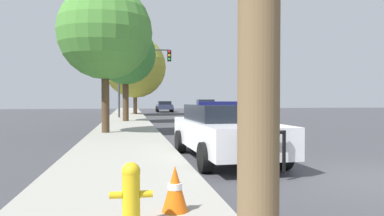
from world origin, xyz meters
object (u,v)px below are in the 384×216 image
at_px(car_background_distant, 164,106).
at_px(police_car, 224,130).
at_px(fire_hydrant, 131,192).
at_px(tree_sidewalk_near, 105,32).
at_px(car_background_oncoming, 205,107).
at_px(traffic_light, 140,68).
at_px(tree_sidewalk_mid, 125,54).
at_px(tree_sidewalk_far, 135,67).
at_px(traffic_cone, 175,188).

bearing_deg(car_background_distant, police_car, -91.83).
relative_size(police_car, car_background_distant, 1.21).
distance_m(fire_hydrant, tree_sidewalk_near, 12.85).
xyz_separation_m(fire_hydrant, tree_sidewalk_near, (-1.01, 12.20, 3.92)).
relative_size(car_background_distant, tree_sidewalk_near, 0.67).
bearing_deg(car_background_oncoming, traffic_light, 46.95).
distance_m(police_car, car_background_oncoming, 26.80).
height_order(tree_sidewalk_mid, tree_sidewalk_near, tree_sidewalk_mid).
bearing_deg(car_background_oncoming, tree_sidewalk_near, 70.91).
height_order(police_car, car_background_oncoming, car_background_oncoming).
distance_m(car_background_distant, tree_sidewalk_mid, 20.94).
height_order(tree_sidewalk_far, tree_sidewalk_near, tree_sidewalk_far).
xyz_separation_m(tree_sidewalk_far, tree_sidewalk_near, (-1.60, -19.79, -0.22)).
relative_size(fire_hydrant, car_background_oncoming, 0.17).
distance_m(car_background_distant, tree_sidewalk_far, 10.26).
bearing_deg(car_background_oncoming, police_car, 83.82).
relative_size(traffic_light, tree_sidewalk_far, 0.73).
xyz_separation_m(car_background_oncoming, traffic_cone, (-6.80, -30.98, -0.38)).
bearing_deg(car_background_oncoming, traffic_cone, 82.06).
xyz_separation_m(tree_sidewalk_mid, traffic_cone, (0.78, -20.19, -4.08)).
bearing_deg(tree_sidewalk_near, car_background_oncoming, 66.46).
bearing_deg(fire_hydrant, police_car, 64.55).
xyz_separation_m(car_background_distant, car_background_oncoming, (3.15, -9.33, 0.09)).
xyz_separation_m(fire_hydrant, tree_sidewalk_mid, (-0.22, 20.64, 3.99)).
bearing_deg(tree_sidewalk_far, police_car, -86.11).
height_order(police_car, fire_hydrant, police_car).
bearing_deg(car_background_distant, tree_sidewalk_far, -111.46).
distance_m(car_background_distant, traffic_cone, 40.47).
bearing_deg(tree_sidewalk_mid, traffic_light, 77.59).
bearing_deg(tree_sidewalk_near, tree_sidewalk_far, 85.37).
distance_m(tree_sidewalk_near, traffic_cone, 12.52).
bearing_deg(tree_sidewalk_mid, fire_hydrant, -89.38).
distance_m(tree_sidewalk_far, tree_sidewalk_mid, 11.38).
bearing_deg(tree_sidewalk_mid, tree_sidewalk_near, -95.34).
height_order(police_car, tree_sidewalk_mid, tree_sidewalk_mid).
relative_size(fire_hydrant, traffic_cone, 1.23).
relative_size(fire_hydrant, traffic_light, 0.13).
bearing_deg(tree_sidewalk_near, traffic_cone, -82.37).
bearing_deg(traffic_cone, police_car, 68.16).
xyz_separation_m(police_car, traffic_light, (-1.59, 20.36, 3.26)).
relative_size(car_background_distant, tree_sidewalk_far, 0.57).
height_order(fire_hydrant, tree_sidewalk_near, tree_sidewalk_near).
bearing_deg(fire_hydrant, traffic_cone, 38.58).
relative_size(traffic_light, tree_sidewalk_near, 0.87).
bearing_deg(tree_sidewalk_near, tree_sidewalk_mid, 84.66).
bearing_deg(traffic_light, tree_sidewalk_mid, -102.41).
height_order(car_background_oncoming, tree_sidewalk_mid, tree_sidewalk_mid).
bearing_deg(traffic_light, police_car, -85.55).
height_order(fire_hydrant, car_background_oncoming, car_background_oncoming).
height_order(police_car, tree_sidewalk_far, tree_sidewalk_far).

